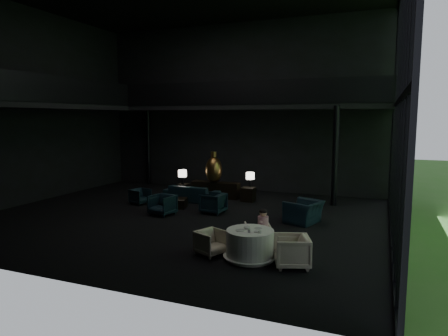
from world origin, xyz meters
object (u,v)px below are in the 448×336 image
at_px(lounge_armchair_east, 213,201).
at_px(coffee_table, 176,203).
at_px(lounge_armchair_south, 162,203).
at_px(console, 216,190).
at_px(side_table_left, 183,189).
at_px(dining_chair_east, 292,249).
at_px(table_lamp_right, 250,176).
at_px(dining_chair_west, 211,243).
at_px(table_lamp_left, 182,174).
at_px(side_table_right, 248,194).
at_px(lounge_armchair_west, 140,197).
at_px(dining_chair_north, 258,235).
at_px(bronze_urn, 214,170).
at_px(dining_table, 250,246).
at_px(sofa, 192,189).
at_px(child, 263,220).
at_px(window_armchair, 304,207).

relative_size(lounge_armchair_east, coffee_table, 1.11).
bearing_deg(lounge_armchair_south, console, 92.59).
xyz_separation_m(side_table_left, dining_chair_east, (6.52, -6.91, 0.18)).
xyz_separation_m(table_lamp_right, lounge_armchair_south, (-2.15, -3.72, -0.60)).
bearing_deg(dining_chair_west, console, 46.87).
bearing_deg(table_lamp_left, lounge_armchair_east, -44.64).
relative_size(side_table_right, lounge_armchair_west, 0.96).
xyz_separation_m(lounge_armchair_south, dining_chair_north, (4.26, -2.09, -0.12)).
height_order(bronze_urn, dining_table, bronze_urn).
bearing_deg(dining_chair_north, side_table_right, -93.67).
bearing_deg(coffee_table, table_lamp_right, 46.76).
xyz_separation_m(table_lamp_left, coffee_table, (0.91, -2.30, -0.81)).
height_order(table_lamp_right, sofa, table_lamp_right).
height_order(bronze_urn, table_lamp_right, bronze_urn).
height_order(dining_chair_east, child, child).
bearing_deg(bronze_urn, side_table_right, -0.91).
bearing_deg(coffee_table, sofa, 87.82).
xyz_separation_m(bronze_urn, lounge_armchair_east, (1.05, -2.53, -0.84)).
bearing_deg(lounge_armchair_west, bronze_urn, -32.13).
distance_m(sofa, dining_chair_west, 6.73).
bearing_deg(dining_table, lounge_armchair_south, 144.22).
bearing_deg(child, lounge_armchair_east, -47.78).
bearing_deg(window_armchair, side_table_left, -97.15).
distance_m(table_lamp_right, window_armchair, 4.10).
xyz_separation_m(window_armchair, dining_chair_north, (-0.74, -2.90, -0.24)).
distance_m(console, dining_table, 7.85).
bearing_deg(lounge_armchair_east, side_table_right, 173.31).
xyz_separation_m(sofa, dining_chair_west, (3.43, -5.79, -0.20)).
bearing_deg(bronze_urn, lounge_armchair_east, -67.33).
distance_m(side_table_left, side_table_right, 3.21).
relative_size(side_table_right, child, 0.94).
xyz_separation_m(console, lounge_armchair_east, (1.05, -2.72, 0.09)).
height_order(table_lamp_left, coffee_table, table_lamp_left).
height_order(console, sofa, sofa).
height_order(dining_table, dining_chair_west, dining_table).
bearing_deg(window_armchair, lounge_armchair_south, -62.91).
distance_m(window_armchair, dining_chair_west, 4.34).
height_order(side_table_left, table_lamp_left, table_lamp_left).
height_order(lounge_armchair_west, lounge_armchair_east, lounge_armchair_east).
bearing_deg(side_table_left, console, 1.60).
distance_m(side_table_left, window_armchair, 6.69).
distance_m(window_armchair, child, 3.02).
bearing_deg(lounge_armchair_west, console, -29.68).
bearing_deg(table_lamp_right, coffee_table, -133.24).
height_order(sofa, dining_chair_west, sofa).
xyz_separation_m(table_lamp_left, dining_chair_east, (6.52, -6.86, -0.54)).
bearing_deg(table_lamp_left, console, 3.55).
height_order(console, window_armchair, window_armchair).
bearing_deg(child, coffee_table, -36.96).
xyz_separation_m(console, side_table_left, (-1.60, -0.04, -0.09)).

